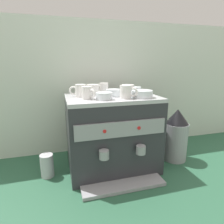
{
  "coord_description": "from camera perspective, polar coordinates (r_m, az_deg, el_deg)",
  "views": [
    {
      "loc": [
        -0.34,
        -1.16,
        0.7
      ],
      "look_at": [
        0.0,
        0.0,
        0.39
      ],
      "focal_mm": 30.76,
      "sensor_mm": 36.0,
      "label": 1
    }
  ],
  "objects": [
    {
      "name": "ceramic_cup_1",
      "position": [
        1.28,
        -5.78,
        6.62
      ],
      "size": [
        0.09,
        0.11,
        0.07
      ],
      "color": "white",
      "rests_on": "espresso_machine"
    },
    {
      "name": "ceramic_cup_4",
      "position": [
        1.13,
        -7.31,
        5.68
      ],
      "size": [
        0.07,
        0.09,
        0.07
      ],
      "color": "white",
      "rests_on": "espresso_machine"
    },
    {
      "name": "espresso_machine",
      "position": [
        1.29,
        0.05,
        -6.36
      ],
      "size": [
        0.58,
        0.5,
        0.5
      ],
      "color": "#2D2D33",
      "rests_on": "ground_plane"
    },
    {
      "name": "ceramic_cup_5",
      "position": [
        1.33,
        -2.6,
        7.05
      ],
      "size": [
        0.1,
        0.06,
        0.07
      ],
      "color": "white",
      "rests_on": "espresso_machine"
    },
    {
      "name": "ceramic_cup_0",
      "position": [
        1.29,
        4.71,
        6.66
      ],
      "size": [
        0.08,
        0.12,
        0.07
      ],
      "color": "white",
      "rests_on": "espresso_machine"
    },
    {
      "name": "milk_pitcher",
      "position": [
        1.33,
        -18.75,
        -14.91
      ],
      "size": [
        0.08,
        0.08,
        0.15
      ],
      "primitive_type": "cylinder",
      "color": "#B7B7BC",
      "rests_on": "ground_plane"
    },
    {
      "name": "coffee_grinder",
      "position": [
        1.49,
        18.46,
        -6.55
      ],
      "size": [
        0.17,
        0.17,
        0.39
      ],
      "color": "#939399",
      "rests_on": "ground_plane"
    },
    {
      "name": "ceramic_bowl_3",
      "position": [
        1.38,
        6.64,
        6.53
      ],
      "size": [
        0.1,
        0.1,
        0.04
      ],
      "color": "silver",
      "rests_on": "espresso_machine"
    },
    {
      "name": "ceramic_bowl_2",
      "position": [
        1.11,
        -2.34,
        4.75
      ],
      "size": [
        0.1,
        0.1,
        0.04
      ],
      "color": "silver",
      "rests_on": "espresso_machine"
    },
    {
      "name": "ceramic_bowl_0",
      "position": [
        1.19,
        8.92,
        5.29
      ],
      "size": [
        0.13,
        0.13,
        0.04
      ],
      "color": "silver",
      "rests_on": "espresso_machine"
    },
    {
      "name": "ceramic_cup_2",
      "position": [
        1.21,
        -9.53,
        6.29
      ],
      "size": [
        0.11,
        0.07,
        0.08
      ],
      "color": "white",
      "rests_on": "espresso_machine"
    },
    {
      "name": "ceramic_bowl_1",
      "position": [
        1.23,
        0.47,
        5.75
      ],
      "size": [
        0.1,
        0.1,
        0.04
      ],
      "color": "silver",
      "rests_on": "espresso_machine"
    },
    {
      "name": "tiled_backsplash_wall",
      "position": [
        1.56,
        -3.56,
        7.18
      ],
      "size": [
        2.8,
        0.03,
        1.02
      ],
      "primitive_type": "cube",
      "color": "silver",
      "rests_on": "ground_plane"
    },
    {
      "name": "ground_plane",
      "position": [
        1.4,
        0.0,
        -15.82
      ],
      "size": [
        4.0,
        4.0,
        0.0
      ],
      "primitive_type": "plane",
      "color": "#28563D"
    },
    {
      "name": "ceramic_cup_3",
      "position": [
        1.14,
        4.23,
        5.96
      ],
      "size": [
        0.1,
        0.08,
        0.08
      ],
      "color": "white",
      "rests_on": "espresso_machine"
    }
  ]
}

